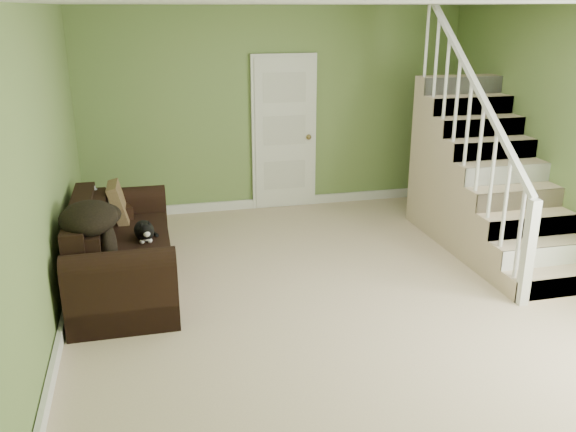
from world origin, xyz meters
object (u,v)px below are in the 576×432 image
side_table (107,230)px  cat (144,231)px  sofa (119,254)px  banana (147,257)px

side_table → cat: (0.40, -0.80, 0.25)m
sofa → banana: sofa is taller
sofa → side_table: sofa is taller
banana → side_table: bearing=64.4°
side_table → cat: size_ratio=1.63×
sofa → side_table: 0.79m
cat → sofa: bearing=167.3°
sofa → banana: 0.61m
side_table → banana: side_table is taller
cat → banana: size_ratio=2.99×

